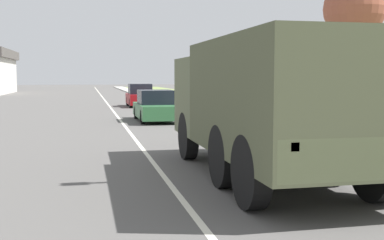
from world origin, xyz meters
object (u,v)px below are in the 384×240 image
Objects in this scene: car_nearest_ahead at (156,107)px; pickup_truck at (343,108)px; car_second_ahead at (140,96)px; military_truck at (266,100)px.

car_nearest_ahead is 0.76× the size of pickup_truck.
pickup_truck is (5.86, -17.08, 0.19)m from car_second_ahead.
military_truck is at bearing -88.16° from car_nearest_ahead.
pickup_truck reaches higher than car_nearest_ahead.
pickup_truck is (6.34, -5.93, 0.24)m from car_nearest_ahead.
car_second_ahead is at bearing 108.93° from pickup_truck.
car_nearest_ahead is 11.17m from car_second_ahead.
military_truck reaches higher than pickup_truck.
car_second_ahead is at bearing 89.86° from military_truck.
car_second_ahead is (0.06, 24.39, -0.91)m from military_truck.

